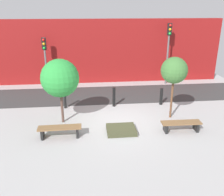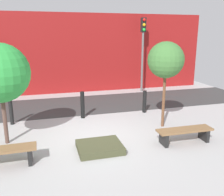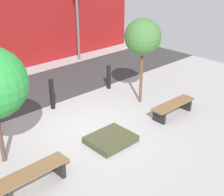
{
  "view_description": "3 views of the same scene",
  "coord_description": "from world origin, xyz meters",
  "px_view_note": "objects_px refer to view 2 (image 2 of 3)",
  "views": [
    {
      "loc": [
        -1.39,
        -10.66,
        5.29
      ],
      "look_at": [
        -0.37,
        -0.55,
        1.47
      ],
      "focal_mm": 40.0,
      "sensor_mm": 36.0,
      "label": 1
    },
    {
      "loc": [
        -1.47,
        -7.41,
        3.28
      ],
      "look_at": [
        0.51,
        -0.44,
        1.41
      ],
      "focal_mm": 40.0,
      "sensor_mm": 36.0,
      "label": 2
    },
    {
      "loc": [
        -5.18,
        -6.54,
        4.91
      ],
      "look_at": [
        0.21,
        -0.76,
        1.27
      ],
      "focal_mm": 50.0,
      "sensor_mm": 36.0,
      "label": 3
    }
  ],
  "objects_px": {
    "bench_right": "(185,133)",
    "bollard_center": "(144,102)",
    "bollard_far_left": "(11,111)",
    "bollard_left": "(83,105)",
    "tree_behind_left_bench": "(0,73)",
    "planter_bed": "(100,147)",
    "traffic_light_mid_west": "(143,42)",
    "tree_behind_right_bench": "(166,60)"
  },
  "relations": [
    {
      "from": "tree_behind_right_bench",
      "to": "planter_bed",
      "type": "bearing_deg",
      "value": -154.5
    },
    {
      "from": "bench_right",
      "to": "tree_behind_left_bench",
      "type": "height_order",
      "value": "tree_behind_left_bench"
    },
    {
      "from": "bollard_far_left",
      "to": "traffic_light_mid_west",
      "type": "height_order",
      "value": "traffic_light_mid_west"
    },
    {
      "from": "bollard_center",
      "to": "traffic_light_mid_west",
      "type": "relative_size",
      "value": 0.23
    },
    {
      "from": "planter_bed",
      "to": "traffic_light_mid_west",
      "type": "relative_size",
      "value": 0.31
    },
    {
      "from": "bench_right",
      "to": "tree_behind_left_bench",
      "type": "distance_m",
      "value": 5.78
    },
    {
      "from": "bench_right",
      "to": "bollard_far_left",
      "type": "bearing_deg",
      "value": 149.87
    },
    {
      "from": "tree_behind_left_bench",
      "to": "traffic_light_mid_west",
      "type": "relative_size",
      "value": 0.74
    },
    {
      "from": "tree_behind_right_bench",
      "to": "bench_right",
      "type": "bearing_deg",
      "value": -90.0
    },
    {
      "from": "tree_behind_left_bench",
      "to": "bench_right",
      "type": "bearing_deg",
      "value": -15.45
    },
    {
      "from": "tree_behind_left_bench",
      "to": "tree_behind_right_bench",
      "type": "xyz_separation_m",
      "value": [
        5.28,
        0.0,
        0.22
      ]
    },
    {
      "from": "bench_right",
      "to": "tree_behind_right_bench",
      "type": "distance_m",
      "value": 2.53
    },
    {
      "from": "tree_behind_right_bench",
      "to": "traffic_light_mid_west",
      "type": "relative_size",
      "value": 0.73
    },
    {
      "from": "bench_right",
      "to": "planter_bed",
      "type": "bearing_deg",
      "value": 176.54
    },
    {
      "from": "bench_right",
      "to": "tree_behind_left_bench",
      "type": "relative_size",
      "value": 0.58
    },
    {
      "from": "planter_bed",
      "to": "bollard_left",
      "type": "distance_m",
      "value": 3.02
    },
    {
      "from": "bench_right",
      "to": "traffic_light_mid_west",
      "type": "xyz_separation_m",
      "value": [
        1.47,
        7.0,
        2.51
      ]
    },
    {
      "from": "planter_bed",
      "to": "bollard_far_left",
      "type": "relative_size",
      "value": 1.24
    },
    {
      "from": "tree_behind_right_bench",
      "to": "traffic_light_mid_west",
      "type": "bearing_deg",
      "value": 75.17
    },
    {
      "from": "bench_right",
      "to": "bollard_center",
      "type": "relative_size",
      "value": 1.84
    },
    {
      "from": "bollard_left",
      "to": "bollard_center",
      "type": "xyz_separation_m",
      "value": [
        2.66,
        0.0,
        -0.06
      ]
    },
    {
      "from": "planter_bed",
      "to": "bench_right",
      "type": "bearing_deg",
      "value": -4.33
    },
    {
      "from": "tree_behind_left_bench",
      "to": "planter_bed",
      "type": "bearing_deg",
      "value": -25.5
    },
    {
      "from": "bollard_left",
      "to": "traffic_light_mid_west",
      "type": "bearing_deg",
      "value": 42.91
    },
    {
      "from": "planter_bed",
      "to": "bollard_center",
      "type": "xyz_separation_m",
      "value": [
        2.66,
        2.98,
        0.38
      ]
    },
    {
      "from": "planter_bed",
      "to": "tree_behind_left_bench",
      "type": "xyz_separation_m",
      "value": [
        -2.64,
        1.26,
        2.08
      ]
    },
    {
      "from": "bollard_far_left",
      "to": "traffic_light_mid_west",
      "type": "bearing_deg",
      "value": 29.44
    },
    {
      "from": "tree_behind_left_bench",
      "to": "traffic_light_mid_west",
      "type": "bearing_deg",
      "value": 39.4
    },
    {
      "from": "bollard_far_left",
      "to": "bollard_left",
      "type": "distance_m",
      "value": 2.66
    },
    {
      "from": "bench_right",
      "to": "tree_behind_right_bench",
      "type": "relative_size",
      "value": 0.58
    },
    {
      "from": "tree_behind_left_bench",
      "to": "bollard_center",
      "type": "xyz_separation_m",
      "value": [
        5.3,
        1.72,
        -1.7
      ]
    },
    {
      "from": "bollard_far_left",
      "to": "bollard_left",
      "type": "bearing_deg",
      "value": 0.0
    },
    {
      "from": "tree_behind_right_bench",
      "to": "traffic_light_mid_west",
      "type": "xyz_separation_m",
      "value": [
        1.47,
        5.54,
        0.44
      ]
    },
    {
      "from": "bollard_center",
      "to": "tree_behind_right_bench",
      "type": "bearing_deg",
      "value": -90.58
    },
    {
      "from": "bench_right",
      "to": "bollard_center",
      "type": "height_order",
      "value": "bollard_center"
    },
    {
      "from": "bollard_far_left",
      "to": "traffic_light_mid_west",
      "type": "xyz_separation_m",
      "value": [
        6.76,
        3.82,
        2.32
      ]
    },
    {
      "from": "tree_behind_left_bench",
      "to": "bollard_far_left",
      "type": "height_order",
      "value": "tree_behind_left_bench"
    },
    {
      "from": "tree_behind_left_bench",
      "to": "bollard_far_left",
      "type": "bearing_deg",
      "value": 90.58
    },
    {
      "from": "planter_bed",
      "to": "tree_behind_right_bench",
      "type": "distance_m",
      "value": 3.72
    },
    {
      "from": "tree_behind_left_bench",
      "to": "traffic_light_mid_west",
      "type": "height_order",
      "value": "traffic_light_mid_west"
    },
    {
      "from": "tree_behind_right_bench",
      "to": "bollard_far_left",
      "type": "xyz_separation_m",
      "value": [
        -5.3,
        1.72,
        -1.88
      ]
    },
    {
      "from": "tree_behind_right_bench",
      "to": "tree_behind_left_bench",
      "type": "bearing_deg",
      "value": 180.0
    }
  ]
}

